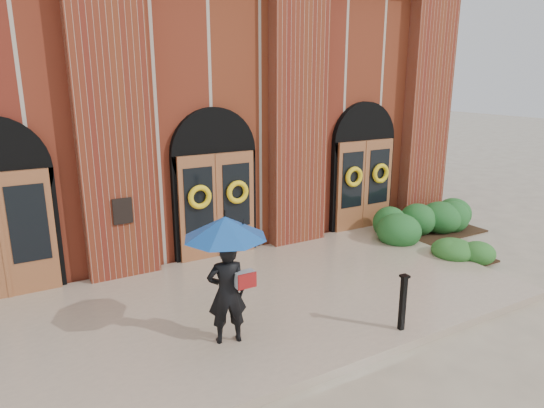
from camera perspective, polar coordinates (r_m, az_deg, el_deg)
ground at (r=9.78m, az=0.35°, el=-11.83°), size 90.00×90.00×0.00m
landing at (r=9.86m, az=-0.10°, el=-11.10°), size 10.00×5.30×0.15m
church_building at (r=16.92m, az=-15.14°, el=11.44°), size 16.20×12.53×7.00m
man_with_umbrella at (r=7.71m, az=-5.42°, el=-6.07°), size 1.63×1.63×2.15m
metal_post at (r=8.70m, az=15.14°, el=-10.99°), size 0.14×0.14×1.01m
hedge_wall_right at (r=14.37m, az=17.55°, el=-1.83°), size 3.28×1.31×0.84m
hedge_front_right at (r=12.79m, az=20.67°, el=-4.95°), size 1.45×1.25×0.51m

